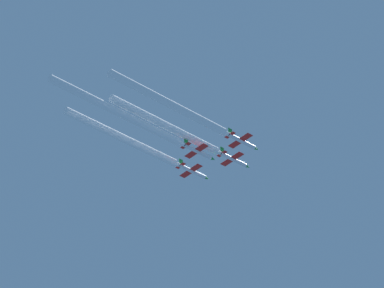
{
  "coord_description": "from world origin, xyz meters",
  "views": [
    {
      "loc": [
        183.09,
        -166.53,
        1.67
      ],
      "look_at": [
        -0.07,
        -9.55,
        173.95
      ],
      "focal_mm": 94.75,
      "sensor_mm": 36.0,
      "label": 1
    }
  ],
  "objects_px": {
    "jet_lead": "(234,160)",
    "jet_left_wingman": "(193,172)",
    "jet_slot": "(199,152)",
    "jet_right_wingman": "(243,141)"
  },
  "relations": [
    {
      "from": "jet_left_wingman",
      "to": "jet_slot",
      "type": "distance_m",
      "value": 13.26
    },
    {
      "from": "jet_lead",
      "to": "jet_slot",
      "type": "relative_size",
      "value": 1.0
    },
    {
      "from": "jet_right_wingman",
      "to": "jet_slot",
      "type": "bearing_deg",
      "value": -143.07
    },
    {
      "from": "jet_left_wingman",
      "to": "jet_right_wingman",
      "type": "distance_m",
      "value": 21.46
    },
    {
      "from": "jet_lead",
      "to": "jet_slot",
      "type": "distance_m",
      "value": 14.31
    },
    {
      "from": "jet_lead",
      "to": "jet_left_wingman",
      "type": "xyz_separation_m",
      "value": [
        -11.32,
        -6.67,
        -1.44
      ]
    },
    {
      "from": "jet_lead",
      "to": "jet_left_wingman",
      "type": "height_order",
      "value": "jet_lead"
    },
    {
      "from": "jet_left_wingman",
      "to": "jet_right_wingman",
      "type": "height_order",
      "value": "jet_left_wingman"
    },
    {
      "from": "jet_left_wingman",
      "to": "jet_right_wingman",
      "type": "bearing_deg",
      "value": 1.69
    },
    {
      "from": "jet_lead",
      "to": "jet_slot",
      "type": "xyz_separation_m",
      "value": [
        -0.38,
        -13.94,
        -3.21
      ]
    }
  ]
}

